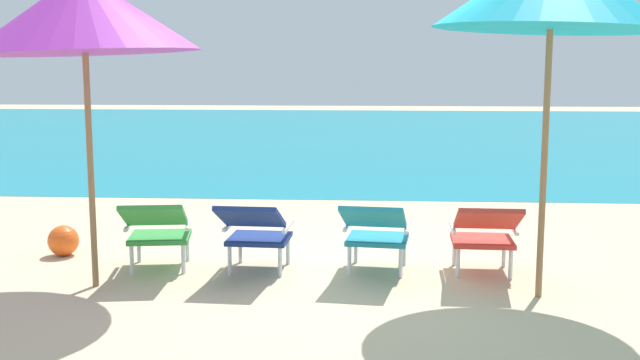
{
  "coord_description": "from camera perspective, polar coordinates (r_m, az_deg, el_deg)",
  "views": [
    {
      "loc": [
        0.45,
        -6.82,
        1.85
      ],
      "look_at": [
        0.0,
        0.21,
        0.75
      ],
      "focal_mm": 43.85,
      "sensor_mm": 36.0,
      "label": 1
    }
  ],
  "objects": [
    {
      "name": "lounge_chair_far_right",
      "position": [
        6.76,
        11.94,
        -3.68
      ],
      "size": [
        0.56,
        0.89,
        0.68
      ],
      "color": "red",
      "rests_on": "ground_plane"
    },
    {
      "name": "ocean_band",
      "position": [
        19.21,
        2.32,
        3.35
      ],
      "size": [
        40.0,
        18.0,
        0.01
      ],
      "primitive_type": "cube",
      "color": "teal",
      "rests_on": "ground_plane"
    },
    {
      "name": "beach_ball",
      "position": [
        7.78,
        -18.22,
        -4.23
      ],
      "size": [
        0.29,
        0.29,
        0.29
      ],
      "primitive_type": "sphere",
      "color": "#EA5619",
      "rests_on": "ground_plane"
    },
    {
      "name": "ground_plane",
      "position": [
        10.99,
        1.27,
        -0.82
      ],
      "size": [
        40.0,
        40.0,
        0.0
      ],
      "primitive_type": "plane",
      "color": "#CCB78E"
    },
    {
      "name": "lounge_chair_near_right",
      "position": [
        6.69,
        4.08,
        -3.62
      ],
      "size": [
        0.63,
        0.93,
        0.68
      ],
      "color": "teal",
      "rests_on": "ground_plane"
    },
    {
      "name": "lounge_chair_far_left",
      "position": [
        6.89,
        -11.8,
        -3.42
      ],
      "size": [
        0.66,
        0.94,
        0.68
      ],
      "color": "#338E3D",
      "rests_on": "ground_plane"
    },
    {
      "name": "lounge_chair_near_left",
      "position": [
        6.71,
        -4.75,
        -3.59
      ],
      "size": [
        0.58,
        0.9,
        0.68
      ],
      "color": "navy",
      "rests_on": "ground_plane"
    },
    {
      "name": "beach_umbrella_left",
      "position": [
        6.47,
        -16.88,
        11.58
      ],
      "size": [
        2.3,
        2.28,
        2.54
      ],
      "color": "olive",
      "rests_on": "ground_plane"
    }
  ]
}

